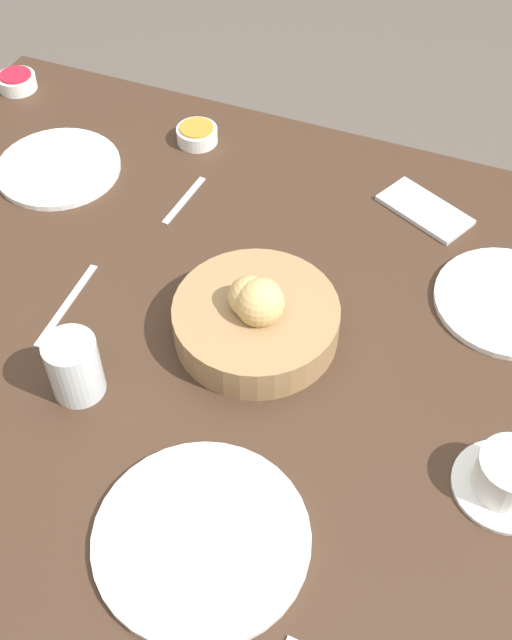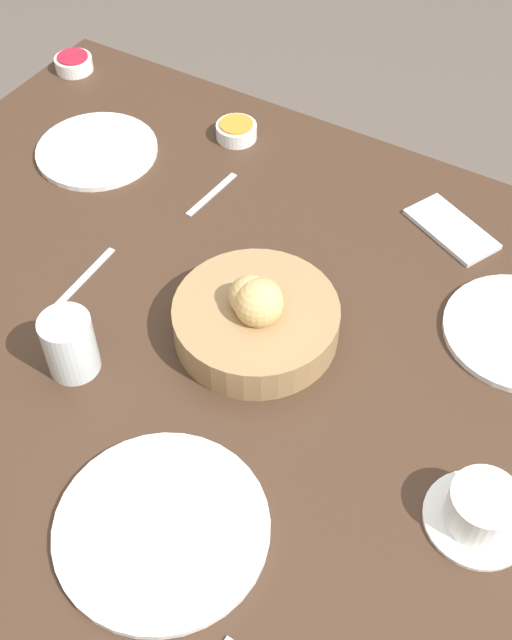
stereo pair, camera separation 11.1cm
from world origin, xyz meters
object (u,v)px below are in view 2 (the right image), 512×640
Objects in this scene: bread_basket at (256,317)px; plate_far_center at (162,528)px; jam_bowl_berry at (74,63)px; knife_silver at (79,284)px; coffee_cup at (481,510)px; jam_bowl_honey at (236,131)px; water_tumbler at (70,345)px; spoon_coffee at (212,194)px; plate_near_right at (97,150)px; cell_phone at (451,229)px.

plate_far_center is at bearing 100.20° from bread_basket.
knife_silver is at bearing 129.49° from jam_bowl_berry.
plate_far_center is at bearing 32.48° from coffee_cup.
jam_bowl_honey is at bearing 176.56° from jam_bowl_berry.
water_tumbler reaches higher than knife_silver.
coffee_cup is 0.80m from jam_bowl_honey.
water_tumbler is 1.29× the size of jam_bowl_berry.
spoon_coffee is at bearing -45.56° from bread_basket.
coffee_cup is 1.77× the size of jam_bowl_berry.
coffee_cup is at bearing 150.39° from spoon_coffee.
jam_bowl_honey is 0.16m from spoon_coffee.
plate_near_right reaches higher than cell_phone.
knife_silver is at bearing 41.94° from cell_phone.
plate_near_right is at bearing -25.30° from bread_basket.
plate_far_center is 0.66m from cell_phone.
plate_far_center is 0.28m from water_tumbler.
spoon_coffee is at bearing -29.61° from coffee_cup.
water_tumbler is at bearing -29.83° from plate_far_center.
bread_basket is 0.39m from coffee_cup.
plate_far_center is 2.02× the size of spoon_coffee.
cell_phone is at bearing 175.52° from jam_bowl_honey.
water_tumbler is 0.40m from spoon_coffee.
bread_basket is 0.46m from jam_bowl_honey.
water_tumbler is 0.56m from coffee_cup.
water_tumbler is 0.56× the size of cell_phone.
plate_near_right is 1.65× the size of coffee_cup.
bread_basket is at bearing 154.70° from plate_near_right.
jam_bowl_berry is 0.58m from knife_silver.
jam_bowl_honey is (0.26, -0.37, -0.02)m from bread_basket.
jam_bowl_honey is (-0.39, 0.02, 0.00)m from jam_bowl_berry.
jam_bowl_honey is (-0.19, -0.16, 0.01)m from plate_near_right.
plate_near_right is at bearing -57.08° from knife_silver.
jam_bowl_berry is at bearing -22.24° from spoon_coffee.
water_tumbler reaches higher than cell_phone.
coffee_cup is (-0.32, -0.20, 0.02)m from plate_far_center.
bread_basket reaches higher than cell_phone.
jam_bowl_honey is 0.57× the size of spoon_coffee.
coffee_cup is 1.77× the size of jam_bowl_honey.
coffee_cup reaches higher than jam_bowl_berry.
coffee_cup reaches higher than plate_far_center.
plate_far_center is at bearing 141.98° from knife_silver.
knife_silver and spoon_coffee have the same top height.
jam_bowl_berry is at bearing -42.87° from plate_near_right.
plate_near_right is at bearing -46.13° from plate_far_center.
coffee_cup is at bearing -173.65° from water_tumbler.
coffee_cup is at bearing 115.01° from cell_phone.
bread_basket is at bearing 64.96° from cell_phone.
plate_far_center is 3.53× the size of jam_bowl_honey.
plate_far_center is at bearing 150.17° from water_tumbler.
jam_bowl_berry is 0.43× the size of knife_silver.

